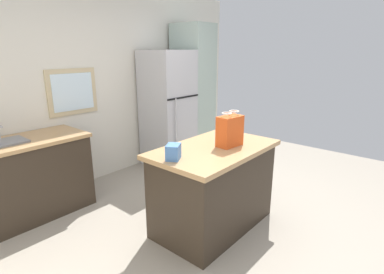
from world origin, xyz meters
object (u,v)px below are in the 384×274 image
(refrigerator, at_px, (168,109))
(shopping_bag, at_px, (230,131))
(kitchen_island, at_px, (214,187))
(tall_cabinet, at_px, (193,92))
(small_box, at_px, (173,152))
(bottle, at_px, (235,126))

(refrigerator, relative_size, shopping_bag, 5.18)
(refrigerator, bearing_deg, kitchen_island, -121.61)
(kitchen_island, distance_m, refrigerator, 2.07)
(kitchen_island, bearing_deg, refrigerator, 58.39)
(tall_cabinet, bearing_deg, refrigerator, -179.97)
(kitchen_island, xyz_separation_m, tall_cabinet, (1.68, 1.71, 0.68))
(shopping_bag, bearing_deg, small_box, 166.59)
(shopping_bag, bearing_deg, refrigerator, 63.02)
(shopping_bag, distance_m, bottle, 0.44)
(refrigerator, height_order, shopping_bag, refrigerator)
(bottle, bearing_deg, shopping_bag, -154.28)
(small_box, bearing_deg, shopping_bag, -13.41)
(kitchen_island, height_order, refrigerator, refrigerator)
(kitchen_island, bearing_deg, bottle, 10.69)
(kitchen_island, xyz_separation_m, refrigerator, (1.05, 1.71, 0.47))
(bottle, bearing_deg, kitchen_island, -169.31)
(bottle, bearing_deg, refrigerator, 71.94)
(refrigerator, bearing_deg, shopping_bag, -116.98)
(small_box, relative_size, bottle, 0.62)
(small_box, bearing_deg, refrigerator, 46.08)
(tall_cabinet, bearing_deg, small_box, -143.37)
(tall_cabinet, bearing_deg, shopping_bag, -130.62)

